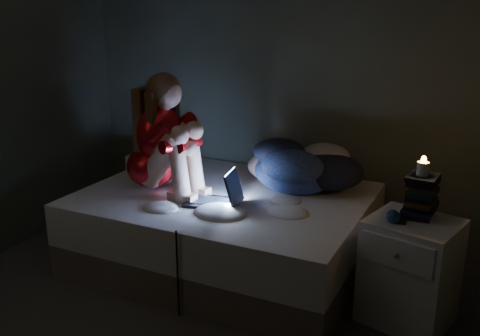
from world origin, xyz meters
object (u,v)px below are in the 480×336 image
Objects in this scene: woman at (150,132)px; bed at (225,229)px; candle at (423,167)px; nightstand at (410,271)px; laptop at (212,186)px; phone at (401,221)px.

bed is at bearing 22.66° from woman.
nightstand is at bearing -93.61° from candle.
laptop is (0.54, -0.07, -0.31)m from woman.
bed is 5.45× the size of laptop.
laptop is at bearing -164.73° from nightstand.
nightstand is 0.64m from candle.
bed is 14.40× the size of phone.
laptop is at bearing -1.73° from woman.
bed is 2.28× the size of woman.
nightstand is at bearing 4.52° from woman.
candle reaches higher than phone.
phone is at bearing -131.21° from nightstand.
laptop is at bearing -84.39° from bed.
candle is at bearing 6.73° from woman.
candle reaches higher than laptop.
laptop is at bearing 156.41° from phone.
woman is at bearing -162.91° from bed.
bed is 3.04× the size of nightstand.
laptop reaches higher than phone.
woman is 1.89m from candle.
nightstand is 4.73× the size of phone.
woman is 2.39× the size of laptop.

